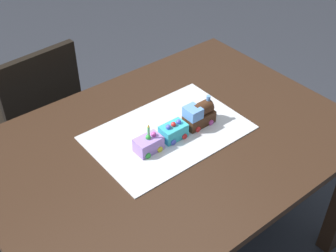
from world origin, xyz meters
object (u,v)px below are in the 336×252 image
chair (37,113)px  cake_car_caboose_lavender (148,144)px  cake_car_tanker_turquoise (173,131)px  cake_locomotive (198,114)px  dining_table (170,160)px  birthday_candle (148,129)px

chair → cake_car_caboose_lavender: chair is taller
cake_car_tanker_turquoise → cake_locomotive: bearing=-180.0°
dining_table → cake_locomotive: bearing=-178.7°
dining_table → chair: chair is taller
dining_table → cake_car_tanker_turquoise: size_ratio=14.00×
dining_table → birthday_candle: 0.23m
cake_car_tanker_turquoise → cake_car_caboose_lavender: (0.12, 0.00, -0.00)m
dining_table → chair: size_ratio=1.63×
chair → cake_car_caboose_lavender: 0.89m
cake_locomotive → birthday_candle: size_ratio=2.92×
chair → cake_locomotive: bearing=108.4°
chair → cake_car_tanker_turquoise: 0.91m
chair → cake_locomotive: size_ratio=6.14×
cake_locomotive → cake_car_tanker_turquoise: bearing=0.0°
cake_car_caboose_lavender → birthday_candle: 0.07m
cake_locomotive → birthday_candle: (0.24, 0.00, 0.05)m
cake_locomotive → cake_car_caboose_lavender: 0.25m
dining_table → birthday_candle: size_ratio=29.18×
chair → birthday_candle: birthday_candle is taller
cake_car_tanker_turquoise → birthday_candle: birthday_candle is taller
chair → cake_car_tanker_turquoise: chair is taller
chair → birthday_candle: size_ratio=17.92×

